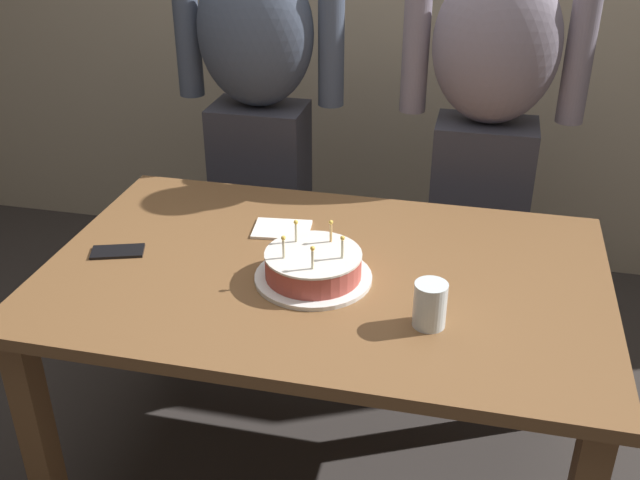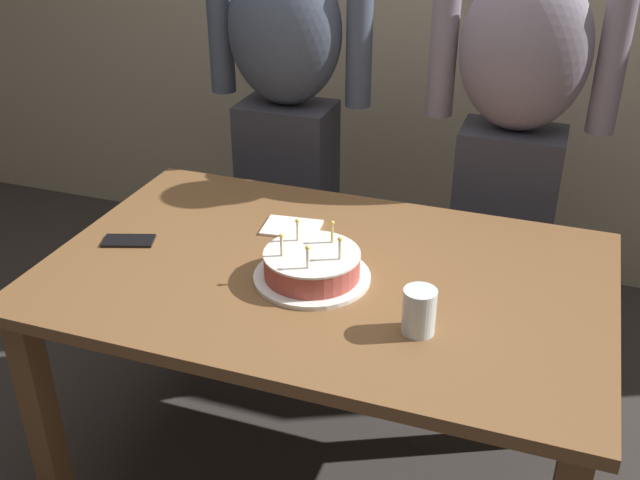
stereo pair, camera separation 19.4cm
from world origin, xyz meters
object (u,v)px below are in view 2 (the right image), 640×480
at_px(cell_phone, 129,241).
at_px(person_man_bearded, 286,116).
at_px(napkin_stack, 292,228).
at_px(person_woman_cardigan, 513,143).
at_px(water_glass_near, 419,311).
at_px(birthday_cake, 312,267).

xyz_separation_m(cell_phone, person_man_bearded, (0.17, 0.82, 0.13)).
bearing_deg(napkin_stack, person_woman_cardigan, 46.07).
bearing_deg(cell_phone, person_man_bearded, 59.86).
relative_size(water_glass_near, person_woman_cardigan, 0.07).
bearing_deg(napkin_stack, cell_phone, -150.44).
height_order(birthday_cake, napkin_stack, birthday_cake).
relative_size(cell_phone, person_man_bearded, 0.09).
xyz_separation_m(napkin_stack, person_man_bearded, (-0.25, 0.58, 0.13)).
bearing_deg(person_man_bearded, birthday_cake, 115.76).
bearing_deg(birthday_cake, person_man_bearded, 115.76).
distance_m(napkin_stack, person_man_bearded, 0.65).
distance_m(water_glass_near, cell_phone, 0.90).
relative_size(napkin_stack, person_woman_cardigan, 0.10).
bearing_deg(cell_phone, water_glass_near, -28.74).
bearing_deg(birthday_cake, napkin_stack, 121.86).
bearing_deg(person_man_bearded, water_glass_near, 126.40).
bearing_deg(person_man_bearded, person_woman_cardigan, -180.00).
distance_m(person_man_bearded, person_woman_cardigan, 0.81).
relative_size(water_glass_near, napkin_stack, 0.68).
relative_size(birthday_cake, person_man_bearded, 0.19).
relative_size(water_glass_near, cell_phone, 0.79).
bearing_deg(cell_phone, person_woman_cardigan, 21.29).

